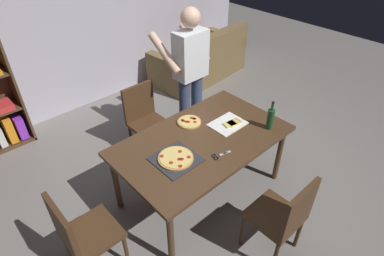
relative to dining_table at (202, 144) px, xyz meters
name	(u,v)px	position (x,y,z in m)	size (l,w,h in m)	color
ground_plane	(201,191)	(0.00, 0.00, -0.68)	(12.00, 12.00, 0.00)	gray
back_wall	(69,13)	(0.00, 2.60, 0.72)	(6.40, 0.10, 2.80)	#BCB7C6
dining_table	(202,144)	(0.00, 0.00, 0.00)	(1.72, 1.02, 0.75)	#4C331E
chair_near_camera	(284,215)	(0.00, -1.00, -0.17)	(0.42, 0.42, 0.90)	#472D19
chair_far_side	(145,116)	(0.00, 1.00, -0.17)	(0.42, 0.42, 0.90)	#472D19
chair_left_end	(80,233)	(-1.34, 0.00, -0.17)	(0.42, 0.42, 0.90)	#472D19
couch	(201,62)	(1.91, 1.99, -0.38)	(1.77, 1.00, 0.85)	brown
person_serving_pizza	(190,72)	(0.54, 0.78, 0.32)	(0.55, 0.54, 1.75)	#38476B
pepperoni_pizza_on_tray	(176,158)	(-0.39, -0.06, 0.08)	(0.38, 0.38, 0.04)	#2D2D33
pizza_slices_on_towel	(230,124)	(0.38, -0.02, 0.08)	(0.36, 0.28, 0.03)	white
wine_bottle	(270,118)	(0.63, -0.33, 0.19)	(0.07, 0.07, 0.32)	#194723
kitchen_scissors	(219,155)	(-0.07, -0.28, 0.07)	(0.20, 0.10, 0.01)	silver
second_pizza_plain	(189,122)	(0.09, 0.29, 0.08)	(0.25, 0.25, 0.03)	tan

